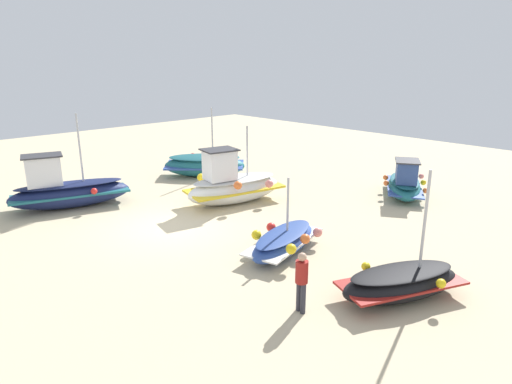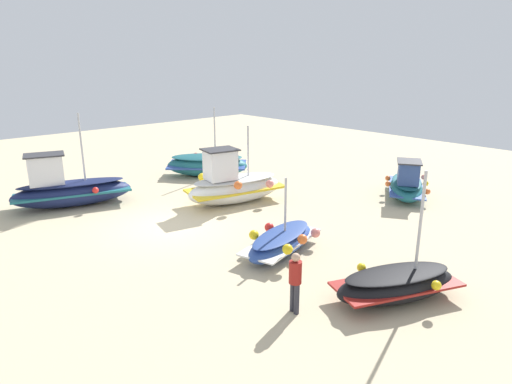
{
  "view_description": "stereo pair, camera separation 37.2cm",
  "coord_description": "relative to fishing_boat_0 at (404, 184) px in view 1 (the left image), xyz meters",
  "views": [
    {
      "loc": [
        -13.87,
        8.71,
        6.16
      ],
      "look_at": [
        -1.09,
        -3.48,
        0.9
      ],
      "focal_mm": 31.57,
      "sensor_mm": 36.0,
      "label": 1
    },
    {
      "loc": [
        -14.12,
        8.44,
        6.16
      ],
      "look_at": [
        -1.09,
        -3.48,
        0.9
      ],
      "focal_mm": 31.57,
      "sensor_mm": 36.0,
      "label": 2
    }
  ],
  "objects": [
    {
      "name": "fishing_boat_2",
      "position": [
        9.37,
        4.41,
        0.03
      ],
      "size": [
        4.31,
        4.39,
        3.75
      ],
      "rotation": [
        0.0,
        0.0,
        0.81
      ],
      "color": "#1E6670",
      "rests_on": "ground_plane"
    },
    {
      "name": "fishing_boat_5",
      "position": [
        -4.63,
        8.59,
        -0.14
      ],
      "size": [
        2.59,
        3.74,
        3.49
      ],
      "rotation": [
        0.0,
        0.0,
        1.17
      ],
      "color": "black",
      "rests_on": "ground_plane"
    },
    {
      "name": "fishing_boat_1",
      "position": [
        -0.44,
        8.65,
        -0.2
      ],
      "size": [
        2.22,
        3.7,
        2.49
      ],
      "rotation": [
        0.0,
        0.0,
        1.83
      ],
      "color": "#2D4C9E",
      "rests_on": "ground_plane"
    },
    {
      "name": "fishing_boat_0",
      "position": [
        0.0,
        0.0,
        0.0
      ],
      "size": [
        3.27,
        3.99,
        1.84
      ],
      "rotation": [
        0.0,
        0.0,
        2.13
      ],
      "color": "#1E6670",
      "rests_on": "ground_plane"
    },
    {
      "name": "ground_plane",
      "position": [
        4.12,
        10.09,
        -0.58
      ],
      "size": [
        50.68,
        50.68,
        0.0
      ],
      "primitive_type": "plane",
      "color": "beige"
    },
    {
      "name": "person_walking",
      "position": [
        -3.25,
        11.04,
        0.35
      ],
      "size": [
        0.32,
        0.32,
        1.62
      ],
      "rotation": [
        0.0,
        0.0,
        4.55
      ],
      "color": "#2D2D38",
      "rests_on": "ground_plane"
    },
    {
      "name": "fishing_boat_3",
      "position": [
        9.13,
        11.93,
        0.16
      ],
      "size": [
        3.21,
        5.24,
        4.04
      ],
      "rotation": [
        0.0,
        0.0,
        1.26
      ],
      "color": "navy",
      "rests_on": "ground_plane"
    },
    {
      "name": "fishing_boat_4",
      "position": [
        4.73,
        6.4,
        0.22
      ],
      "size": [
        2.76,
        4.71,
        3.37
      ],
      "rotation": [
        0.0,
        0.0,
        1.36
      ],
      "color": "white",
      "rests_on": "ground_plane"
    }
  ]
}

